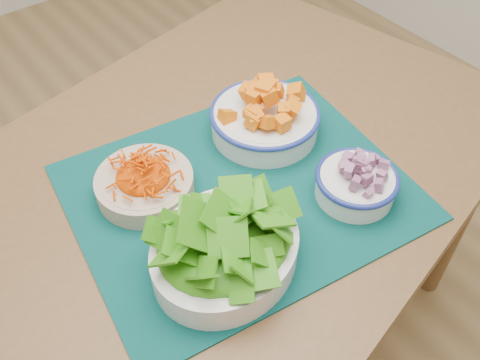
# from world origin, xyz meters

# --- Properties ---
(ground) EXTENTS (4.00, 4.00, 0.00)m
(ground) POSITION_xyz_m (0.00, 0.00, 0.00)
(ground) COLOR #A98451
(ground) RESTS_ON ground
(table) EXTENTS (1.43, 1.11, 0.75)m
(table) POSITION_xyz_m (-0.04, -0.25, 0.66)
(table) COLOR brown
(table) RESTS_ON ground
(placemat) EXTENTS (0.66, 0.57, 0.00)m
(placemat) POSITION_xyz_m (-0.04, -0.33, 0.75)
(placemat) COLOR #012B2A
(placemat) RESTS_ON table
(carrot_bowl) EXTENTS (0.23, 0.23, 0.07)m
(carrot_bowl) POSITION_xyz_m (-0.18, -0.23, 0.79)
(carrot_bowl) COLOR #C9B195
(carrot_bowl) RESTS_ON placemat
(squash_bowl) EXTENTS (0.23, 0.23, 0.10)m
(squash_bowl) POSITION_xyz_m (0.10, -0.23, 0.80)
(squash_bowl) COLOR white
(squash_bowl) RESTS_ON placemat
(lettuce_bowl) EXTENTS (0.31, 0.28, 0.12)m
(lettuce_bowl) POSITION_xyz_m (-0.16, -0.45, 0.81)
(lettuce_bowl) COLOR white
(lettuce_bowl) RESTS_ON placemat
(onion_bowl) EXTENTS (0.17, 0.17, 0.08)m
(onion_bowl) POSITION_xyz_m (0.12, -0.47, 0.79)
(onion_bowl) COLOR white
(onion_bowl) RESTS_ON placemat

